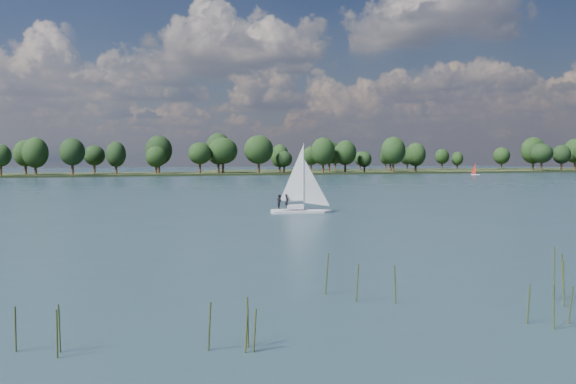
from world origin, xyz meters
The scene contains 6 objects.
ground centered at (0.00, 100.00, 0.00)m, with size 700.00×700.00×0.00m, color #233342.
far_shore centered at (0.00, 212.00, 0.00)m, with size 660.00×40.00×1.50m, color black.
far_shore_back centered at (160.00, 260.00, 0.00)m, with size 220.00×30.00×1.40m, color black.
sailboat centered at (1.01, 34.38, 2.28)m, with size 6.40×2.73×8.17m.
dinghy_orange centered at (128.84, 168.72, 1.14)m, with size 3.23×2.25×4.80m.
treeline centered at (4.77, 207.19, 8.04)m, with size 563.06×73.47×18.27m.
Camera 1 is at (-26.03, -31.53, 6.03)m, focal length 40.00 mm.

